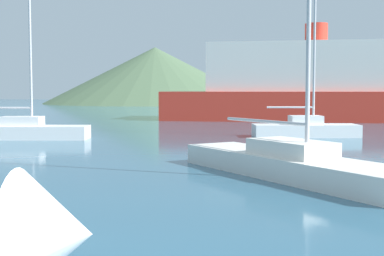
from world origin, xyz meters
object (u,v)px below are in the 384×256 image
sailboat_outer (22,130)px  ferry_distant (315,86)px  sailboat_inner (291,161)px  sailboat_middle (306,128)px

sailboat_outer → ferry_distant: size_ratio=0.27×
sailboat_inner → ferry_distant: size_ratio=0.45×
sailboat_middle → ferry_distant: (-1.86, 16.42, 2.29)m
ferry_distant → sailboat_inner: bearing=-93.7°
sailboat_inner → sailboat_middle: size_ratio=1.21×
sailboat_middle → sailboat_inner: bearing=-105.0°
sailboat_outer → ferry_distant: ferry_distant is taller
sailboat_inner → sailboat_middle: sailboat_inner is taller
sailboat_outer → sailboat_inner: bearing=-46.0°
sailboat_middle → sailboat_outer: 14.55m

